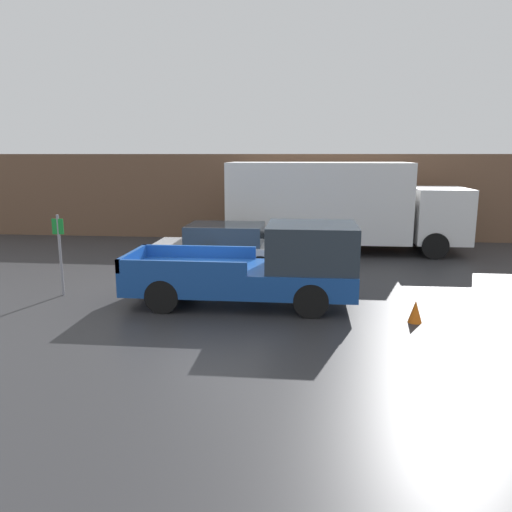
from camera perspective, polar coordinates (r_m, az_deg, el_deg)
ground_plane at (r=13.23m, az=-4.81°, el=-4.32°), size 60.00×60.00×0.00m
building_wall at (r=21.64m, az=-0.52°, el=6.78°), size 28.00×0.15×3.63m
pickup_truck at (r=12.04m, az=1.00°, el=-1.25°), size 5.51×2.05×2.00m
car at (r=15.86m, az=-3.80°, el=1.10°), size 4.29×2.01×1.45m
delivery_truck at (r=19.00m, az=9.20°, el=5.88°), size 8.73×2.59×3.32m
parking_sign at (r=13.74m, az=-21.50°, el=0.63°), size 0.30×0.07×2.11m
traffic_cone at (r=11.47m, az=17.74°, el=-6.06°), size 0.31×0.31×0.50m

